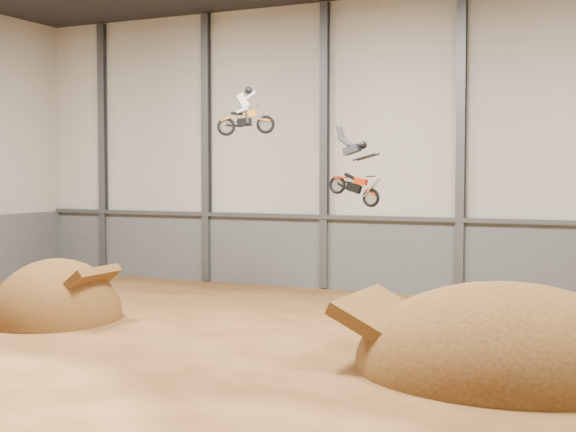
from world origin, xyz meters
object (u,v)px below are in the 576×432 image
at_px(takeoff_ramp, 56,320).
at_px(fmx_rider_b, 352,167).
at_px(fmx_rider_a, 246,109).
at_px(landing_ramp, 507,371).

distance_m(takeoff_ramp, fmx_rider_b, 12.87).
xyz_separation_m(takeoff_ramp, fmx_rider_a, (6.11, 4.19, 8.23)).
bearing_deg(fmx_rider_a, takeoff_ramp, -173.20).
height_order(landing_ramp, fmx_rider_a, fmx_rider_a).
relative_size(landing_ramp, fmx_rider_a, 3.91).
bearing_deg(takeoff_ramp, fmx_rider_b, 12.89).
bearing_deg(landing_ramp, fmx_rider_b, 150.35).
height_order(fmx_rider_a, fmx_rider_b, fmx_rider_a).
xyz_separation_m(fmx_rider_a, fmx_rider_b, (5.05, -1.64, -2.33)).
bearing_deg(fmx_rider_b, landing_ramp, -21.46).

